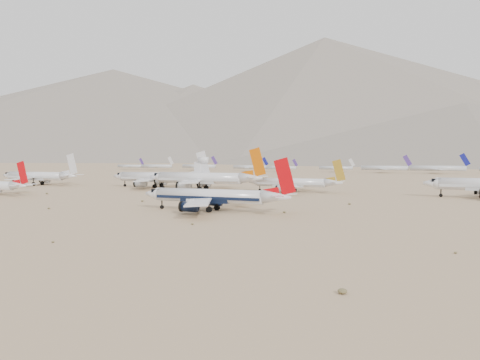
{
  "coord_description": "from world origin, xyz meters",
  "views": [
    {
      "loc": [
        60.2,
        -123.89,
        16.05
      ],
      "look_at": [
        -2.76,
        37.0,
        7.0
      ],
      "focal_mm": 35.0,
      "sensor_mm": 36.0,
      "label": 1
    }
  ],
  "objects": [
    {
      "name": "row2_white_twin",
      "position": [
        -132.27,
        70.38,
        4.85
      ],
      "size": [
        48.24,
        47.2,
        17.24
      ],
      "color": "silver",
      "rests_on": "ground"
    },
    {
      "name": "mountain_range",
      "position": [
        70.18,
        1648.01,
        190.32
      ],
      "size": [
        7354.0,
        3024.0,
        470.0
      ],
      "color": "slate",
      "rests_on": "ground"
    },
    {
      "name": "distant_storage_row",
      "position": [
        54.06,
        332.04,
        4.35
      ],
      "size": [
        654.15,
        54.75,
        16.02
      ],
      "color": "silver",
      "rests_on": "ground"
    },
    {
      "name": "desert_scrub",
      "position": [
        2.26,
        -29.21,
        0.29
      ],
      "size": [
        261.14,
        121.67,
        0.63
      ],
      "color": "brown",
      "rests_on": "ground"
    },
    {
      "name": "row2_white_trijet",
      "position": [
        -61.79,
        78.62,
        5.33
      ],
      "size": [
        51.98,
        50.8,
        18.42
      ],
      "color": "silver",
      "rests_on": "ground"
    },
    {
      "name": "row2_gold_tail",
      "position": [
        8.14,
        74.76,
        4.07
      ],
      "size": [
        40.91,
        40.01,
        14.56
      ],
      "color": "silver",
      "rests_on": "ground"
    },
    {
      "name": "row2_orange_tail",
      "position": [
        -32.97,
        69.15,
        5.53
      ],
      "size": [
        55.21,
        54.01,
        19.69
      ],
      "color": "silver",
      "rests_on": "ground"
    },
    {
      "name": "main_airliner",
      "position": [
        4.87,
        -2.2,
        4.29
      ],
      "size": [
        44.25,
        43.22,
        15.62
      ],
      "color": "silver",
      "rests_on": "ground"
    },
    {
      "name": "ground",
      "position": [
        0.0,
        0.0,
        0.0
      ],
      "size": [
        7000.0,
        7000.0,
        0.0
      ],
      "primitive_type": "plane",
      "color": "#9B7A5A",
      "rests_on": "ground"
    }
  ]
}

